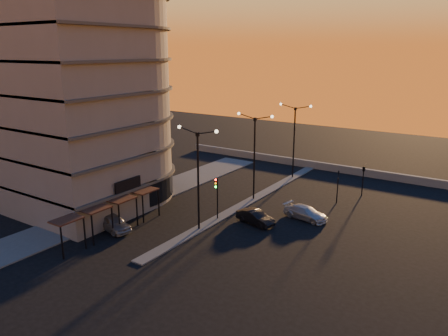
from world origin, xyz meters
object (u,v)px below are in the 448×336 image
Objects in this scene: streetlamp_mid at (254,150)px; traffic_light_main at (217,192)px; car_hatchback at (113,222)px; car_wagon at (305,213)px; car_sedan at (255,217)px.

streetlamp_mid is 7.62m from traffic_light_main.
car_hatchback reaches higher than car_wagon.
car_hatchback is 0.98× the size of car_wagon.
streetlamp_mid is at bearing 44.30° from car_sedan.
car_wagon is (3.47, 3.75, -0.00)m from car_sedan.
traffic_light_main reaches higher than car_sedan.
traffic_light_main is at bearing 122.02° from car_sedan.
streetlamp_mid reaches higher than car_hatchback.
car_hatchback is at bearing 141.17° from car_wagon.
streetlamp_mid is at bearing -12.00° from car_hatchback.
streetlamp_mid is 2.24× the size of traffic_light_main.
car_wagon is (7.05, -2.14, -4.95)m from streetlamp_mid.
streetlamp_mid is at bearing 90.00° from traffic_light_main.
car_hatchback is 18.30m from car_wagon.
streetlamp_mid is 8.88m from car_wagon.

